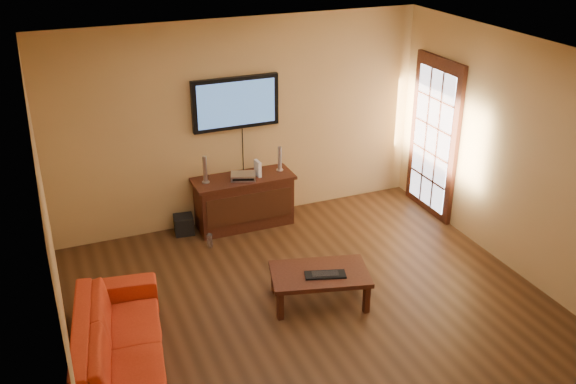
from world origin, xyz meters
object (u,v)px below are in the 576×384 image
av_receiver (243,176)px  speaker_right (280,160)px  subwoofer (184,225)px  media_console (244,201)px  coffee_table (320,276)px  speaker_left (205,171)px  bottle (210,240)px  keyboard (325,275)px  sofa (118,335)px  game_console (258,168)px  television (236,103)px

av_receiver → speaker_right: bearing=27.4°
speaker_right → subwoofer: 1.52m
media_console → av_receiver: bearing=-108.4°
coffee_table → speaker_left: bearing=108.0°
speaker_right → av_receiver: bearing=-171.5°
coffee_table → subwoofer: coffee_table is taller
subwoofer → av_receiver: bearing=-1.8°
speaker_right → bottle: size_ratio=1.65×
media_console → coffee_table: media_console is taller
subwoofer → bottle: (0.21, -0.49, -0.03)m
speaker_right → av_receiver: 0.56m
media_console → keyboard: size_ratio=2.87×
speaker_right → bottle: 1.43m
sofa → keyboard: 2.20m
av_receiver → keyboard: size_ratio=0.69×
game_console → bottle: game_console is taller
television → game_console: television is taller
speaker_left → av_receiver: size_ratio=1.13×
media_console → keyboard: bearing=-84.8°
av_receiver → bottle: size_ratio=1.58×
subwoofer → coffee_table: bearing=-58.0°
speaker_right → game_console: size_ratio=1.60×
speaker_left → keyboard: bearing=-72.0°
keyboard → bottle: bearing=115.2°
media_console → keyboard: 2.11m
subwoofer → bottle: bearing=-60.0°
sofa → keyboard: sofa is taller
speaker_left → speaker_right: bearing=0.6°
coffee_table → keyboard: 0.11m
television → av_receiver: television is taller
sofa → speaker_right: (2.53, 2.35, 0.46)m
television → sofa: television is taller
television → coffee_table: 2.59m
coffee_table → media_console: bearing=94.7°
sofa → speaker_right: speaker_right is taller
subwoofer → sofa: bearing=-109.5°
media_console → television: television is taller
speaker_right → game_console: speaker_right is taller
coffee_table → keyboard: bearing=-72.6°
coffee_table → game_console: size_ratio=5.57×
coffee_table → av_receiver: 2.02m
bottle → media_console: bearing=33.7°
keyboard → game_console: bearing=89.9°
speaker_left → subwoofer: speaker_left is taller
game_console → keyboard: 2.12m
television → speaker_right: 0.97m
bottle → keyboard: bearing=-64.8°
bottle → keyboard: size_ratio=0.44×
television → keyboard: bearing=-85.2°
speaker_right → speaker_left: bearing=-179.4°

